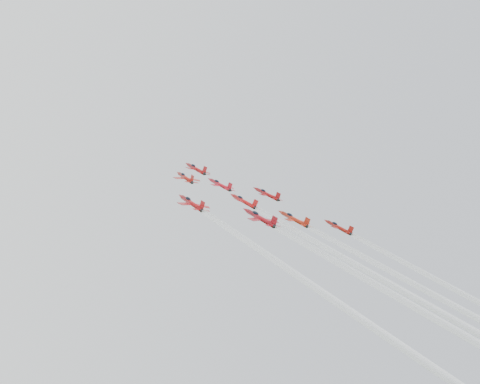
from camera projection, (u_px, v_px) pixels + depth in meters
jet_lead at (196, 169)px, 174.53m from camera, size 9.73×12.47×7.87m
jet_row2_left at (185, 177)px, 151.89m from camera, size 8.45×10.83×6.83m
jet_row2_center at (220, 184)px, 159.58m from camera, size 8.66×11.10×7.00m
jet_row2_right at (267, 194)px, 171.34m from camera, size 9.38×12.01×7.58m
jet_center at (354, 268)px, 112.19m from camera, size 8.83×83.43×49.21m
jet_rear_farleft at (307, 285)px, 89.54m from camera, size 8.55×80.80×47.66m
jet_rear_left at (410, 311)px, 94.36m from camera, size 9.64×91.03×53.69m
jet_rear_right at (428, 296)px, 109.47m from camera, size 9.19×86.79×51.19m
jet_rear_farright at (468, 297)px, 120.87m from camera, size 8.86×83.72×49.38m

